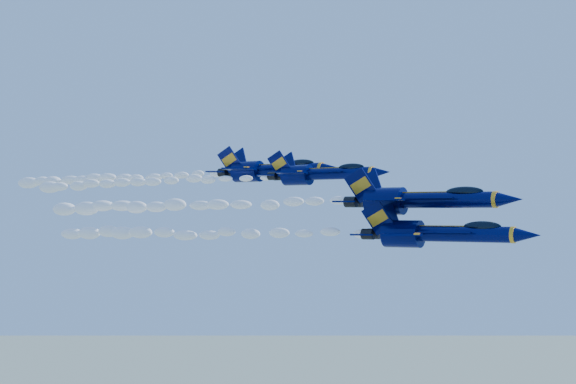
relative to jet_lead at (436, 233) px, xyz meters
The scene contains 8 objects.
jet_lead is the anchor object (origin of this frame).
smoke_trail_jet_lead 26.98m from the jet_lead, behind, with size 40.58×1.62×1.46m, color white.
jet_second 4.67m from the jet_lead, 136.83° to the left, with size 16.55×13.58×6.15m.
smoke_trail_jet_second 30.22m from the jet_lead, behind, with size 40.58×1.71×1.54m, color white.
jet_third 24.65m from the jet_lead, 144.72° to the left, with size 15.32×12.57×5.69m.
smoke_trail_jet_third 48.67m from the jet_lead, 163.44° to the left, with size 40.58×1.58×1.43m, color white.
jet_fourth 37.75m from the jet_lead, 146.25° to the left, with size 17.79×14.59×6.61m.
smoke_trail_jet_fourth 62.57m from the jet_lead, 160.68° to the left, with size 40.58×1.84×1.66m, color white.
Camera 1 is at (40.29, -73.95, 151.40)m, focal length 50.00 mm.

